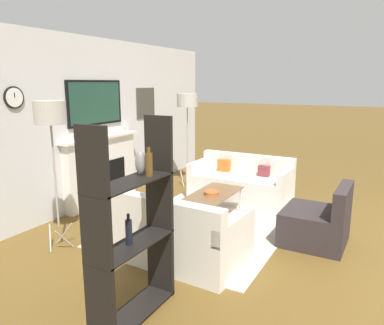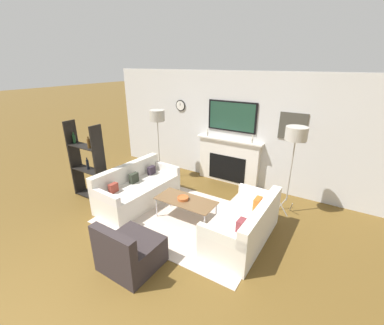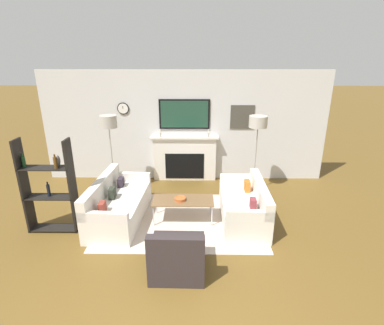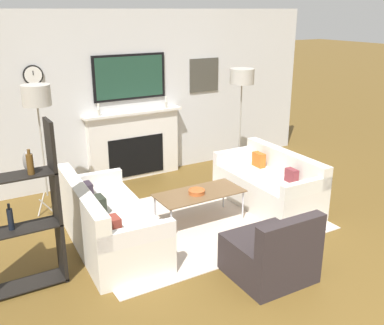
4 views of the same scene
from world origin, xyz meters
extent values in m
cube|color=silver|center=(0.00, 5.03, 1.35)|extent=(6.95, 0.07, 2.70)
cube|color=silver|center=(0.00, 4.91, 0.55)|extent=(1.56, 0.16, 1.09)
cube|color=black|center=(0.00, 4.83, 0.39)|extent=(0.96, 0.01, 0.65)
cube|color=silver|center=(0.00, 4.89, 1.11)|extent=(1.68, 0.22, 0.04)
cylinder|color=#B2AD9E|center=(-0.58, 4.86, 1.18)|extent=(0.04, 0.04, 0.10)
cylinder|color=white|center=(-0.58, 4.86, 1.28)|extent=(0.03, 0.03, 0.09)
cylinder|color=#B2AD9E|center=(0.58, 4.86, 1.18)|extent=(0.04, 0.04, 0.10)
cylinder|color=white|center=(0.58, 4.86, 1.28)|extent=(0.03, 0.03, 0.09)
cube|color=black|center=(0.00, 4.98, 1.67)|extent=(1.22, 0.04, 0.72)
cube|color=#1E4233|center=(0.00, 4.96, 1.67)|extent=(1.14, 0.01, 0.65)
cylinder|color=black|center=(-1.47, 4.98, 1.80)|extent=(0.28, 0.02, 0.28)
cylinder|color=silver|center=(-1.47, 4.96, 1.80)|extent=(0.24, 0.00, 0.24)
cube|color=black|center=(-1.47, 4.96, 1.84)|extent=(0.01, 0.00, 0.06)
cube|color=#413F37|center=(1.40, 4.98, 1.60)|extent=(0.58, 0.02, 0.58)
cube|color=beige|center=(0.00, 2.90, 0.01)|extent=(3.05, 2.18, 0.01)
cube|color=silver|center=(-1.18, 2.90, 0.23)|extent=(0.95, 1.88, 0.45)
cube|color=silver|center=(-1.52, 2.92, 0.63)|extent=(0.27, 1.84, 0.36)
cube|color=silver|center=(-1.13, 3.77, 0.54)|extent=(0.84, 0.15, 0.18)
cube|color=silver|center=(-1.23, 2.04, 0.54)|extent=(0.84, 0.15, 0.18)
cube|color=#2E2530|center=(-1.27, 3.45, 0.54)|extent=(0.11, 0.19, 0.18)
cube|color=#2A2F24|center=(-1.30, 2.91, 0.56)|extent=(0.10, 0.21, 0.21)
cube|color=maroon|center=(-1.33, 2.37, 0.54)|extent=(0.10, 0.18, 0.18)
cube|color=silver|center=(1.18, 2.90, 0.23)|extent=(0.83, 1.68, 0.45)
cube|color=silver|center=(1.49, 2.90, 0.61)|extent=(0.19, 1.67, 0.31)
cube|color=silver|center=(1.16, 2.12, 0.54)|extent=(0.80, 0.12, 0.18)
cube|color=silver|center=(1.19, 3.69, 0.54)|extent=(0.80, 0.12, 0.18)
cube|color=brown|center=(1.29, 2.53, 0.54)|extent=(0.11, 0.19, 0.18)
cube|color=#BE5F21|center=(1.30, 3.27, 0.56)|extent=(0.10, 0.21, 0.21)
cube|color=#2E2728|center=(0.01, 1.46, 0.21)|extent=(0.79, 0.78, 0.43)
cube|color=#2E2728|center=(0.01, 1.15, 0.60)|extent=(0.78, 0.15, 0.35)
cube|color=brown|center=(0.04, 2.89, 0.42)|extent=(1.16, 0.53, 0.02)
cylinder|color=#B7B7BC|center=(-0.50, 2.67, 0.21)|extent=(0.02, 0.02, 0.41)
cylinder|color=#B7B7BC|center=(0.58, 2.67, 0.21)|extent=(0.02, 0.02, 0.41)
cylinder|color=#B7B7BC|center=(-0.50, 3.12, 0.21)|extent=(0.02, 0.02, 0.41)
cylinder|color=#B7B7BC|center=(0.58, 3.12, 0.21)|extent=(0.02, 0.02, 0.41)
cylinder|color=#BE5B29|center=(-0.02, 2.88, 0.45)|extent=(0.21, 0.21, 0.05)
torus|color=#B85929|center=(-0.02, 2.88, 0.48)|extent=(0.22, 0.22, 0.02)
cylinder|color=#9E998E|center=(-1.51, 4.21, 0.14)|extent=(0.09, 0.23, 0.29)
cylinder|color=#9E998E|center=(-1.70, 4.25, 0.14)|extent=(0.17, 0.19, 0.29)
cylinder|color=#9E998E|center=(-1.64, 4.07, 0.14)|extent=(0.23, 0.07, 0.29)
cylinder|color=#9E998E|center=(-1.62, 4.18, 0.90)|extent=(0.02, 0.02, 1.25)
cylinder|color=#B2ADA3|center=(-1.62, 4.18, 1.66)|extent=(0.36, 0.36, 0.27)
cylinder|color=#9E998E|center=(1.72, 4.21, 0.14)|extent=(0.09, 0.23, 0.29)
cylinder|color=#9E998E|center=(1.54, 4.25, 0.14)|extent=(0.17, 0.19, 0.29)
cylinder|color=#9E998E|center=(1.59, 4.07, 0.14)|extent=(0.23, 0.07, 0.29)
cylinder|color=#9E998E|center=(1.62, 4.18, 0.91)|extent=(0.02, 0.02, 1.26)
cylinder|color=#B2ADA3|center=(1.62, 4.18, 1.66)|extent=(0.40, 0.40, 0.25)
cube|color=black|center=(-2.71, 2.54, 0.85)|extent=(0.04, 0.28, 1.71)
cube|color=black|center=(-1.87, 2.54, 0.85)|extent=(0.04, 0.28, 1.71)
cube|color=black|center=(-2.29, 2.54, 0.03)|extent=(0.88, 0.28, 0.02)
cube|color=black|center=(-2.29, 2.54, 0.66)|extent=(0.88, 0.28, 0.01)
cube|color=black|center=(-2.29, 2.54, 1.20)|extent=(0.88, 0.28, 0.02)
ellipsoid|color=gray|center=(-2.08, 2.58, 1.32)|extent=(0.09, 0.09, 0.21)
cylinder|color=#194223|center=(-2.65, 2.56, 1.31)|extent=(0.06, 0.06, 0.19)
cylinder|color=#194223|center=(-2.65, 2.56, 1.43)|extent=(0.03, 0.03, 0.05)
cylinder|color=brown|center=(-2.08, 2.50, 1.31)|extent=(0.06, 0.06, 0.20)
cylinder|color=brown|center=(-2.08, 2.50, 1.43)|extent=(0.03, 0.03, 0.05)
cylinder|color=black|center=(-2.31, 2.56, 0.77)|extent=(0.06, 0.06, 0.22)
cylinder|color=black|center=(-2.31, 2.56, 0.91)|extent=(0.03, 0.03, 0.05)
camera|label=1|loc=(-4.63, 0.71, 1.99)|focal=35.00mm
camera|label=2|loc=(2.39, -0.67, 2.87)|focal=24.00mm
camera|label=3|loc=(0.27, -2.19, 3.01)|focal=28.00mm
camera|label=4|loc=(-2.79, -1.71, 2.70)|focal=42.00mm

